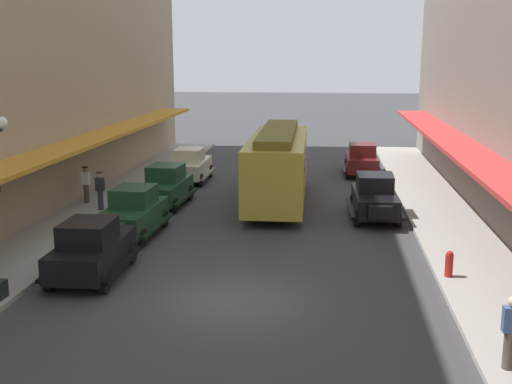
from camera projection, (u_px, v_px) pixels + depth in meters
ground_plane at (231, 299)px, 17.68m from camera, size 200.00×200.00×0.00m
sidewalk_right at (507, 309)px, 16.81m from camera, size 3.00×60.00×0.15m
parked_car_0 at (92, 247)px, 19.30m from camera, size 2.22×4.29×1.84m
parked_car_1 at (375, 196)px, 26.29m from camera, size 2.25×4.30×1.84m
parked_car_2 at (190, 164)px, 34.01m from camera, size 2.16×4.27×1.84m
parked_car_3 at (165, 185)px, 28.54m from camera, size 2.28×4.31×1.84m
parked_car_4 at (362, 159)px, 35.82m from camera, size 2.18×4.27×1.84m
parked_car_5 at (133, 211)px, 23.78m from camera, size 2.25×4.30×1.84m
streetcar at (278, 163)px, 28.76m from camera, size 2.72×9.65×3.46m
fire_hydrant at (449, 264)px, 18.97m from camera, size 0.24×0.24×0.82m
pedestrian_2 at (86, 184)px, 28.40m from camera, size 0.36×0.28×1.67m
pedestrian_3 at (100, 190)px, 27.14m from camera, size 0.36×0.28×1.67m
pedestrian_4 at (510, 332)px, 13.29m from camera, size 0.36×0.24×1.64m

